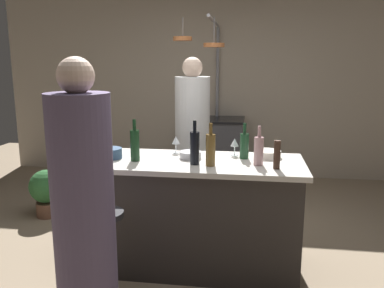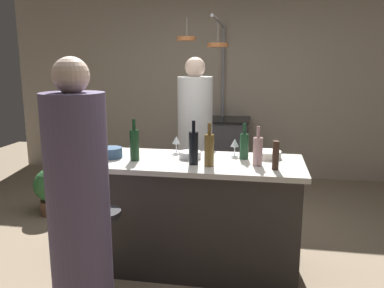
% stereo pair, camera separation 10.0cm
% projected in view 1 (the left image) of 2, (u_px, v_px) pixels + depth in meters
% --- Properties ---
extents(ground_plane, '(9.00, 9.00, 0.00)m').
position_uv_depth(ground_plane, '(189.00, 264.00, 3.33)').
color(ground_plane, gray).
extents(back_wall, '(6.40, 0.16, 2.60)m').
position_uv_depth(back_wall, '(218.00, 87.00, 5.82)').
color(back_wall, '#BCAD99').
rests_on(back_wall, ground_plane).
extents(kitchen_island, '(1.80, 0.72, 0.90)m').
position_uv_depth(kitchen_island, '(189.00, 213.00, 3.23)').
color(kitchen_island, '#332D2B').
rests_on(kitchen_island, ground_plane).
extents(stove_range, '(0.80, 0.64, 0.89)m').
position_uv_depth(stove_range, '(215.00, 150.00, 5.61)').
color(stove_range, '#47474C').
rests_on(stove_range, ground_plane).
extents(chef, '(0.36, 0.36, 1.71)m').
position_uv_depth(chef, '(192.00, 146.00, 4.18)').
color(chef, white).
rests_on(chef, ground_plane).
extents(bar_stool_left, '(0.28, 0.28, 0.68)m').
position_uv_depth(bar_stool_left, '(106.00, 254.00, 2.72)').
color(bar_stool_left, '#4C4C51').
rests_on(bar_stool_left, ground_plane).
extents(guest_left, '(0.36, 0.36, 1.69)m').
position_uv_depth(guest_left, '(84.00, 217.00, 2.29)').
color(guest_left, '#594C6B').
rests_on(guest_left, ground_plane).
extents(overhead_pot_rack, '(0.58, 1.35, 2.17)m').
position_uv_depth(overhead_pot_rack, '(210.00, 67.00, 5.01)').
color(overhead_pot_rack, gray).
rests_on(overhead_pot_rack, ground_plane).
extents(potted_plant, '(0.36, 0.36, 0.52)m').
position_uv_depth(potted_plant, '(46.00, 190.00, 4.31)').
color(potted_plant, brown).
rests_on(potted_plant, ground_plane).
extents(pepper_mill, '(0.05, 0.05, 0.21)m').
position_uv_depth(pepper_mill, '(277.00, 155.00, 2.87)').
color(pepper_mill, '#382319').
rests_on(pepper_mill, kitchen_island).
extents(wine_bottle_green, '(0.07, 0.07, 0.29)m').
position_uv_depth(wine_bottle_green, '(244.00, 145.00, 3.18)').
color(wine_bottle_green, '#193D23').
rests_on(wine_bottle_green, kitchen_island).
extents(wine_bottle_amber, '(0.07, 0.07, 0.32)m').
position_uv_depth(wine_bottle_amber, '(211.00, 149.00, 2.95)').
color(wine_bottle_amber, brown).
rests_on(wine_bottle_amber, kitchen_island).
extents(wine_bottle_red, '(0.07, 0.07, 0.33)m').
position_uv_depth(wine_bottle_red, '(135.00, 145.00, 3.10)').
color(wine_bottle_red, '#143319').
rests_on(wine_bottle_red, kitchen_island).
extents(wine_bottle_dark, '(0.07, 0.07, 0.33)m').
position_uv_depth(wine_bottle_dark, '(195.00, 147.00, 2.99)').
color(wine_bottle_dark, black).
rests_on(wine_bottle_dark, kitchen_island).
extents(wine_bottle_rose, '(0.07, 0.07, 0.30)m').
position_uv_depth(wine_bottle_rose, '(259.00, 150.00, 2.97)').
color(wine_bottle_rose, '#B78C8E').
rests_on(wine_bottle_rose, kitchen_island).
extents(wine_glass_by_chef, '(0.07, 0.07, 0.15)m').
position_uv_depth(wine_glass_by_chef, '(100.00, 150.00, 3.01)').
color(wine_glass_by_chef, silver).
rests_on(wine_glass_by_chef, kitchen_island).
extents(wine_glass_near_right_guest, '(0.07, 0.07, 0.15)m').
position_uv_depth(wine_glass_near_right_guest, '(176.00, 141.00, 3.37)').
color(wine_glass_near_right_guest, silver).
rests_on(wine_glass_near_right_guest, kitchen_island).
extents(wine_glass_near_left_guest, '(0.07, 0.07, 0.15)m').
position_uv_depth(wine_glass_near_left_guest, '(235.00, 143.00, 3.27)').
color(wine_glass_near_left_guest, silver).
rests_on(wine_glass_near_left_guest, kitchen_island).
extents(mixing_bowl_steel, '(0.18, 0.18, 0.06)m').
position_uv_depth(mixing_bowl_steel, '(190.00, 155.00, 3.20)').
color(mixing_bowl_steel, '#B7B7BC').
rests_on(mixing_bowl_steel, kitchen_island).
extents(mixing_bowl_ceramic, '(0.21, 0.21, 0.06)m').
position_uv_depth(mixing_bowl_ceramic, '(268.00, 154.00, 3.23)').
color(mixing_bowl_ceramic, silver).
rests_on(mixing_bowl_ceramic, kitchen_island).
extents(mixing_bowl_blue, '(0.18, 0.18, 0.08)m').
position_uv_depth(mixing_bowl_blue, '(111.00, 153.00, 3.19)').
color(mixing_bowl_blue, '#334C6B').
rests_on(mixing_bowl_blue, kitchen_island).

